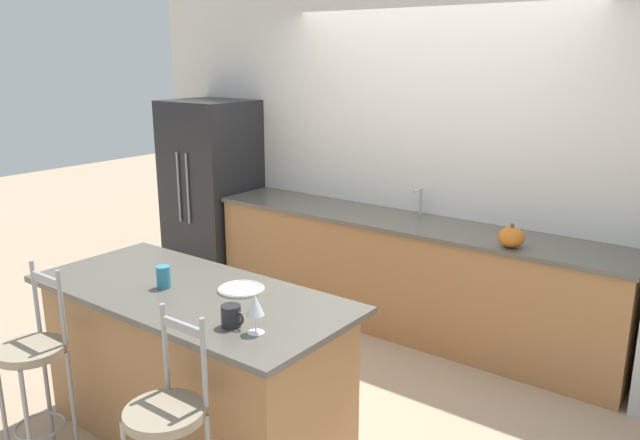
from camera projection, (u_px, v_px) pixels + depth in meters
ground_plane at (379, 342)px, 4.81m from camera, size 18.00×18.00×0.00m
wall_back at (429, 157)px, 4.99m from camera, size 6.00×0.07×2.70m
back_counter at (405, 274)px, 4.98m from camera, size 3.44×0.67×0.90m
sink_faucet at (420, 198)px, 4.98m from camera, size 0.02×0.13×0.22m
kitchen_island at (193, 365)px, 3.51m from camera, size 1.88×0.85×0.90m
refrigerator at (212, 190)px, 6.06m from camera, size 0.78×0.73×1.73m
bar_stool_near at (35, 367)px, 3.29m from camera, size 0.35×0.35×1.08m
bar_stool_far at (168, 433)px, 2.72m from camera, size 0.35×0.35×1.08m
dinner_plate at (241, 289)px, 3.40m from camera, size 0.25×0.25×0.02m
wine_glass at (255, 306)px, 2.85m from camera, size 0.08×0.08×0.19m
coffee_mug at (231, 316)px, 2.94m from camera, size 0.13×0.10×0.10m
tumbler_cup at (164, 277)px, 3.43m from camera, size 0.08×0.08×0.12m
pumpkin_decoration at (511, 237)px, 4.16m from camera, size 0.18×0.18×0.16m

